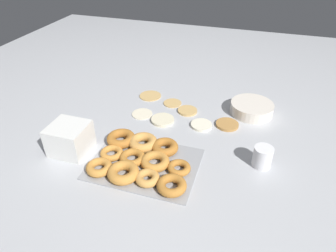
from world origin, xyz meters
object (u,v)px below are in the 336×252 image
(batter_bowl, at_px, (252,108))
(pancake_4, at_px, (142,113))
(paper_cup, at_px, (262,157))
(pancake_2, at_px, (187,111))
(donut_tray, at_px, (140,159))
(pancake_5, at_px, (201,125))
(pancake_3, at_px, (227,124))
(pancake_1, at_px, (163,120))
(container_stack, at_px, (70,139))
(pancake_6, at_px, (173,103))
(pancake_0, at_px, (150,95))

(batter_bowl, bearing_deg, pancake_4, -160.81)
(batter_bowl, xyz_separation_m, paper_cup, (0.07, -0.36, 0.01))
(pancake_2, bearing_deg, donut_tray, -100.63)
(pancake_5, relative_size, donut_tray, 0.24)
(pancake_3, relative_size, pancake_5, 1.07)
(pancake_5, xyz_separation_m, batter_bowl, (0.20, 0.18, 0.02))
(pancake_2, distance_m, donut_tray, 0.41)
(paper_cup, bearing_deg, pancake_4, 160.55)
(pancake_4, xyz_separation_m, pancake_5, (0.28, -0.01, 0.00))
(paper_cup, bearing_deg, pancake_5, 145.35)
(paper_cup, bearing_deg, pancake_1, 158.76)
(container_stack, height_order, paper_cup, container_stack)
(pancake_2, relative_size, pancake_3, 0.92)
(pancake_3, bearing_deg, batter_bowl, 57.11)
(pancake_2, height_order, pancake_4, same)
(donut_tray, bearing_deg, batter_bowl, 53.14)
(pancake_1, distance_m, pancake_6, 0.16)
(donut_tray, distance_m, container_stack, 0.29)
(pancake_4, height_order, container_stack, container_stack)
(pancake_2, relative_size, pancake_6, 1.03)
(container_stack, bearing_deg, pancake_2, 49.25)
(pancake_2, height_order, container_stack, container_stack)
(batter_bowl, height_order, container_stack, container_stack)
(pancake_1, relative_size, paper_cup, 1.30)
(pancake_4, bearing_deg, donut_tray, -69.29)
(pancake_0, xyz_separation_m, pancake_4, (0.02, -0.18, 0.00))
(donut_tray, height_order, paper_cup, paper_cup)
(pancake_0, height_order, pancake_6, same)
(pancake_5, height_order, donut_tray, donut_tray)
(pancake_1, height_order, pancake_2, pancake_1)
(donut_tray, bearing_deg, pancake_2, 79.37)
(pancake_3, bearing_deg, pancake_4, -176.01)
(pancake_6, xyz_separation_m, donut_tray, (0.01, -0.46, 0.01))
(pancake_6, relative_size, donut_tray, 0.22)
(pancake_2, distance_m, pancake_3, 0.21)
(pancake_6, bearing_deg, pancake_0, 164.36)
(pancake_2, xyz_separation_m, pancake_5, (0.09, -0.10, 0.00))
(pancake_4, relative_size, container_stack, 0.68)
(pancake_0, relative_size, pancake_6, 1.25)
(pancake_6, height_order, batter_bowl, batter_bowl)
(pancake_5, height_order, container_stack, container_stack)
(pancake_1, xyz_separation_m, pancake_4, (-0.11, 0.02, -0.00))
(pancake_0, height_order, pancake_5, pancake_5)
(pancake_3, xyz_separation_m, pancake_6, (-0.29, 0.11, -0.00))
(donut_tray, relative_size, batter_bowl, 2.00)
(pancake_4, xyz_separation_m, container_stack, (-0.16, -0.33, 0.05))
(pancake_5, distance_m, pancake_6, 0.23)
(pancake_4, distance_m, pancake_6, 0.18)
(batter_bowl, bearing_deg, pancake_5, -138.04)
(pancake_3, height_order, paper_cup, paper_cup)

